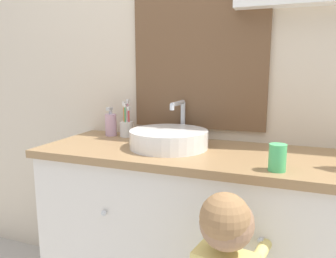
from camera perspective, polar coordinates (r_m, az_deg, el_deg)
name	(u,v)px	position (r m, az deg, el deg)	size (l,w,h in m)	color
wall_back	(216,55)	(1.71, 8.37, 12.64)	(3.20, 0.18, 2.50)	beige
vanity_counter	(193,239)	(1.64, 4.46, -18.49)	(1.43, 0.54, 0.86)	silver
sink_basin	(169,138)	(1.52, 0.23, -1.58)	(0.36, 0.41, 0.21)	white
toothbrush_holder	(127,127)	(1.78, -7.24, 0.30)	(0.07, 0.07, 0.20)	silver
soap_dispenser	(111,124)	(1.82, -9.92, 0.82)	(0.06, 0.06, 0.16)	#CCA3BC
drinking_cup	(277,158)	(1.24, 18.52, -4.74)	(0.06, 0.06, 0.10)	#4CC670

